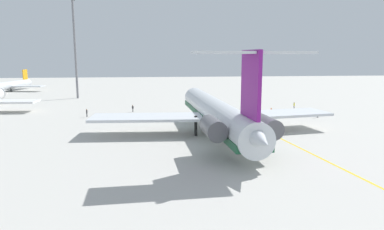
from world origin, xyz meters
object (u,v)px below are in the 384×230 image
object	(u,v)px
ground_crew_near_tail	(87,112)
light_mast	(75,45)
airliner_far_right	(10,85)
ground_crew_portside	(294,105)
safety_cone_nose	(271,108)
ground_crew_starboard	(133,108)
ground_crew_near_nose	(318,113)
main_jetliner	(217,113)

from	to	relation	value
ground_crew_near_tail	light_mast	bearing A→B (deg)	124.06
airliner_far_right	ground_crew_portside	xyz separation A→B (m)	(-53.31, -89.29, -1.17)
ground_crew_near_tail	ground_crew_portside	bearing A→B (deg)	26.05
airliner_far_right	safety_cone_nose	world-z (taller)	airliner_far_right
ground_crew_near_tail	ground_crew_starboard	distance (m)	11.23
ground_crew_near_nose	ground_crew_portside	bearing A→B (deg)	51.22
ground_crew_near_nose	light_mast	distance (m)	74.11
main_jetliner	safety_cone_nose	world-z (taller)	main_jetliner
ground_crew_near_nose	ground_crew_starboard	xyz separation A→B (m)	(11.97, 40.55, -0.08)
ground_crew_starboard	safety_cone_nose	size ratio (longest dim) A/B	3.05
ground_crew_portside	ground_crew_starboard	distance (m)	40.24
main_jetliner	airliner_far_right	distance (m)	102.61
ground_crew_near_nose	light_mast	xyz separation A→B (m)	(41.29, 59.57, 15.50)
light_mast	ground_crew_near_nose	bearing A→B (deg)	-124.73
main_jetliner	light_mast	distance (m)	66.53
main_jetliner	ground_crew_near_tail	size ratio (longest dim) A/B	26.29
ground_crew_portside	safety_cone_nose	xyz separation A→B (m)	(0.01, 5.94, -0.84)
main_jetliner	airliner_far_right	xyz separation A→B (m)	(79.57, 64.77, -1.54)
main_jetliner	ground_crew_near_tail	xyz separation A→B (m)	(20.16, 25.33, -2.67)
ground_crew_starboard	light_mast	bearing A→B (deg)	-145.82
ground_crew_starboard	ground_crew_near_tail	bearing A→B (deg)	-57.69
ground_crew_near_nose	safety_cone_nose	bearing A→B (deg)	76.73
airliner_far_right	ground_crew_starboard	bearing A→B (deg)	52.76
airliner_far_right	light_mast	bearing A→B (deg)	61.33
ground_crew_near_nose	ground_crew_portside	world-z (taller)	ground_crew_near_nose
light_mast	main_jetliner	bearing A→B (deg)	-147.86
ground_crew_near_nose	light_mast	size ratio (longest dim) A/B	0.06
ground_crew_near_tail	light_mast	xyz separation A→B (m)	(35.12, 9.40, 15.47)
ground_crew_portside	safety_cone_nose	world-z (taller)	ground_crew_portside
ground_crew_portside	safety_cone_nose	distance (m)	6.00
ground_crew_starboard	light_mast	xyz separation A→B (m)	(29.32, 19.02, 15.57)
airliner_far_right	safety_cone_nose	bearing A→B (deg)	67.70
light_mast	ground_crew_portside	bearing A→B (deg)	-116.09
ground_crew_portside	ground_crew_starboard	size ratio (longest dim) A/B	1.05
safety_cone_nose	airliner_far_right	bearing A→B (deg)	57.40
ground_crew_near_tail	ground_crew_starboard	xyz separation A→B (m)	(5.80, -9.62, -0.10)
main_jetliner	safety_cone_nose	xyz separation A→B (m)	(26.28, -18.59, -3.55)
airliner_far_right	ground_crew_starboard	xyz separation A→B (m)	(-53.61, -49.05, -1.22)
safety_cone_nose	ground_crew_starboard	bearing A→B (deg)	90.53
ground_crew_starboard	light_mast	size ratio (longest dim) A/B	0.05
main_jetliner	airliner_far_right	world-z (taller)	main_jetliner
ground_crew_near_tail	light_mast	world-z (taller)	light_mast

